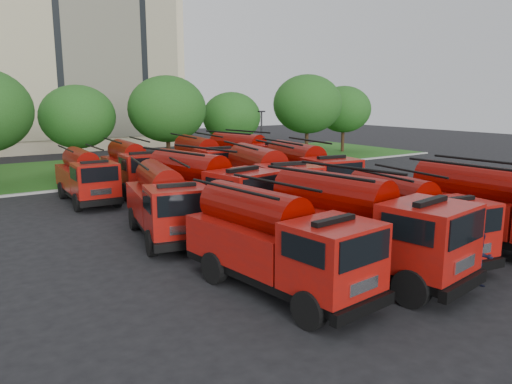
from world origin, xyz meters
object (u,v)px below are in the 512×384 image
Objects in this scene: fire_truck_0 at (276,242)px; fire_truck_6 at (266,182)px; firefighter_2 at (502,222)px; fire_truck_9 at (132,167)px; fire_truck_7 at (306,174)px; firefighter_5 at (386,209)px; fire_truck_10 at (203,163)px; fire_truck_4 at (165,202)px; fire_truck_3 at (494,209)px; firefighter_3 at (484,235)px; firefighter_4 at (262,232)px; firefighter_1 at (477,287)px; fire_truck_11 at (249,158)px; fire_truck_5 at (205,190)px; fire_truck_1 at (359,226)px; fire_truck_8 at (86,176)px; fire_truck_2 at (409,217)px.

fire_truck_0 is 0.90× the size of fire_truck_6.
firefighter_2 is at bearing -30.14° from fire_truck_6.
fire_truck_0 is 1.01× the size of fire_truck_9.
firefighter_5 is (2.81, -3.81, -1.78)m from fire_truck_7.
fire_truck_4 is at bearing -121.79° from fire_truck_10.
fire_truck_6 is at bearing -154.67° from fire_truck_7.
fire_truck_10 is (-3.08, 19.35, 0.01)m from fire_truck_3.
fire_truck_4 is at bearing -44.61° from firefighter_3.
firefighter_4 is 8.61m from firefighter_5.
fire_truck_9 is 4.70× the size of firefighter_5.
fire_truck_7 is at bearing -108.25° from firefighter_4.
fire_truck_0 reaches higher than firefighter_4.
fire_truck_4 is at bearing 145.58° from firefighter_1.
fire_truck_6 is 10.39m from fire_truck_11.
fire_truck_4 is 0.92× the size of fire_truck_7.
firefighter_1 is 7.10m from firefighter_3.
fire_truck_4 is at bearing -178.44° from fire_truck_5.
fire_truck_0 is 0.90× the size of fire_truck_5.
fire_truck_5 is 1.06× the size of fire_truck_10.
fire_truck_1 is 18.71m from fire_truck_8.
firefighter_1 is at bearing -78.76° from fire_truck_6.
fire_truck_4 is 14.80m from firefighter_3.
fire_truck_6 reaches higher than fire_truck_5.
fire_truck_2 is 0.87× the size of fire_truck_5.
fire_truck_6 is 11.36m from fire_truck_8.
fire_truck_1 is at bearing -82.61° from fire_truck_9.
fire_truck_7 reaches higher than firefighter_2.
firefighter_3 is at bearing -178.77° from firefighter_4.
firefighter_5 is at bearing 3.48° from fire_truck_4.
firefighter_5 reaches higher than firefighter_3.
fire_truck_7 is 4.87× the size of firefighter_4.
firefighter_4 is (1.76, -2.36, -1.83)m from fire_truck_5.
firefighter_1 is (3.74, -12.12, -1.83)m from fire_truck_5.
firefighter_5 is at bearing -10.33° from fire_truck_6.
firefighter_2 is at bearing -60.37° from fire_truck_10.
fire_truck_3 reaches higher than fire_truck_4.
fire_truck_3 is (3.46, -1.55, 0.16)m from fire_truck_2.
fire_truck_7 is at bearing 50.30° from fire_truck_1.
fire_truck_10 is at bearing -66.65° from firefighter_4.
fire_truck_10 is at bearing 94.36° from fire_truck_6.
fire_truck_2 is at bearing -73.31° from fire_truck_6.
fire_truck_9 is 21.63m from firefighter_3.
fire_truck_9 is 23.15m from firefighter_1.
fire_truck_10 is (-2.59, 7.90, -0.02)m from fire_truck_7.
fire_truck_5 reaches higher than fire_truck_0.
fire_truck_10 is at bearing 170.20° from fire_truck_11.
fire_truck_7 is 13.22m from fire_truck_8.
fire_truck_3 reaches higher than firefighter_5.
fire_truck_11 reaches higher than fire_truck_1.
fire_truck_6 is (6.18, 0.75, 0.20)m from fire_truck_4.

